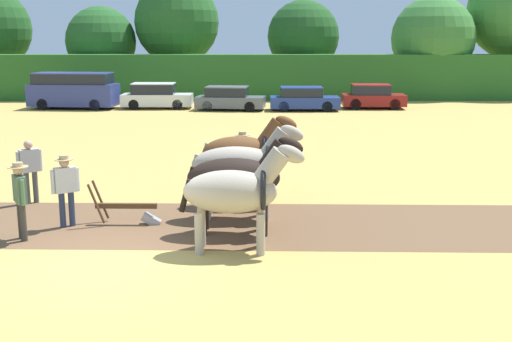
{
  "coord_description": "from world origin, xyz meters",
  "views": [
    {
      "loc": [
        2.86,
        -12.05,
        4.47
      ],
      "look_at": [
        2.95,
        3.72,
        1.1
      ],
      "focal_mm": 45.0,
      "sensor_mm": 36.0,
      "label": 1
    }
  ],
  "objects_px": {
    "draft_horse_lead_right": "(239,178)",
    "parked_car_center_left": "(229,99)",
    "tree_right": "(433,38)",
    "draft_horse_trail_right": "(243,153)",
    "tree_center": "(177,22)",
    "tree_center_right": "(303,37)",
    "draft_horse_trail_left": "(241,164)",
    "tree_center_left": "(101,42)",
    "parked_car_left": "(156,96)",
    "farmer_onlooker_right": "(30,167)",
    "parked_car_center_right": "(373,97)",
    "farmer_at_plow": "(65,185)",
    "farmer_beside_team": "(243,157)",
    "parked_car_center": "(304,99)",
    "parked_van": "(74,90)",
    "plow": "(132,211)",
    "farmer_onlooker_left": "(20,195)",
    "draft_horse_lead_left": "(236,191)"
  },
  "relations": [
    {
      "from": "draft_horse_lead_right",
      "to": "parked_car_center_left",
      "type": "xyz_separation_m",
      "value": [
        -1.06,
        24.35,
        -0.61
      ]
    },
    {
      "from": "tree_right",
      "to": "draft_horse_trail_right",
      "type": "xyz_separation_m",
      "value": [
        -13.11,
        -29.82,
        -2.77
      ]
    },
    {
      "from": "tree_center",
      "to": "tree_center_right",
      "type": "distance_m",
      "value": 9.4
    },
    {
      "from": "tree_center_right",
      "to": "tree_right",
      "type": "distance_m",
      "value": 9.27
    },
    {
      "from": "draft_horse_trail_left",
      "to": "draft_horse_trail_right",
      "type": "xyz_separation_m",
      "value": [
        0.03,
        1.25,
        0.06
      ]
    },
    {
      "from": "tree_center_right",
      "to": "draft_horse_trail_right",
      "type": "xyz_separation_m",
      "value": [
        -4.0,
        -31.56,
        -2.9
      ]
    },
    {
      "from": "tree_center_left",
      "to": "parked_car_left",
      "type": "distance_m",
      "value": 10.74
    },
    {
      "from": "farmer_onlooker_right",
      "to": "tree_center_right",
      "type": "bearing_deg",
      "value": 125.42
    },
    {
      "from": "tree_center_right",
      "to": "parked_car_center_right",
      "type": "bearing_deg",
      "value": -67.8
    },
    {
      "from": "farmer_at_plow",
      "to": "farmer_beside_team",
      "type": "height_order",
      "value": "farmer_beside_team"
    },
    {
      "from": "farmer_at_plow",
      "to": "parked_car_left",
      "type": "bearing_deg",
      "value": 152.1
    },
    {
      "from": "parked_car_center_right",
      "to": "tree_center_left",
      "type": "bearing_deg",
      "value": 157.05
    },
    {
      "from": "tree_center",
      "to": "parked_car_center",
      "type": "xyz_separation_m",
      "value": [
        8.64,
        -10.23,
        -4.65
      ]
    },
    {
      "from": "farmer_beside_team",
      "to": "parked_van",
      "type": "distance_m",
      "value": 23.88
    },
    {
      "from": "plow",
      "to": "parked_van",
      "type": "relative_size",
      "value": 0.31
    },
    {
      "from": "tree_center_left",
      "to": "parked_car_center_right",
      "type": "relative_size",
      "value": 1.67
    },
    {
      "from": "farmer_onlooker_right",
      "to": "farmer_at_plow",
      "type": "bearing_deg",
      "value": -1.34
    },
    {
      "from": "tree_center_right",
      "to": "parked_car_center_right",
      "type": "relative_size",
      "value": 1.79
    },
    {
      "from": "farmer_onlooker_left",
      "to": "parked_car_center_left",
      "type": "bearing_deg",
      "value": 49.73
    },
    {
      "from": "draft_horse_trail_left",
      "to": "parked_van",
      "type": "bearing_deg",
      "value": 115.51
    },
    {
      "from": "tree_center_right",
      "to": "farmer_at_plow",
      "type": "xyz_separation_m",
      "value": [
        -8.15,
        -33.57,
        -3.3
      ]
    },
    {
      "from": "farmer_at_plow",
      "to": "farmer_onlooker_left",
      "type": "distance_m",
      "value": 1.22
    },
    {
      "from": "draft_horse_lead_right",
      "to": "draft_horse_trail_left",
      "type": "relative_size",
      "value": 0.96
    },
    {
      "from": "parked_car_center",
      "to": "parked_car_center_left",
      "type": "bearing_deg",
      "value": 178.81
    },
    {
      "from": "draft_horse_trail_left",
      "to": "parked_car_center_left",
      "type": "bearing_deg",
      "value": 94.3
    },
    {
      "from": "tree_center",
      "to": "draft_horse_lead_right",
      "type": "relative_size",
      "value": 3.04
    },
    {
      "from": "draft_horse_trail_left",
      "to": "parked_van",
      "type": "xyz_separation_m",
      "value": [
        -10.66,
        24.01,
        -0.23
      ]
    },
    {
      "from": "farmer_beside_team",
      "to": "farmer_onlooker_right",
      "type": "distance_m",
      "value": 5.81
    },
    {
      "from": "farmer_onlooker_right",
      "to": "draft_horse_lead_right",
      "type": "bearing_deg",
      "value": 27.37
    },
    {
      "from": "parked_car_left",
      "to": "parked_car_center_left",
      "type": "height_order",
      "value": "parked_car_left"
    },
    {
      "from": "parked_car_center_left",
      "to": "draft_horse_trail_right",
      "type": "bearing_deg",
      "value": -79.76
    },
    {
      "from": "tree_center_right",
      "to": "draft_horse_lead_left",
      "type": "bearing_deg",
      "value": -96.63
    },
    {
      "from": "draft_horse_trail_left",
      "to": "parked_car_center_right",
      "type": "height_order",
      "value": "draft_horse_trail_left"
    },
    {
      "from": "draft_horse_lead_left",
      "to": "tree_right",
      "type": "bearing_deg",
      "value": 70.09
    },
    {
      "from": "tree_right",
      "to": "parked_car_left",
      "type": "distance_m",
      "value": 20.34
    },
    {
      "from": "tree_center_left",
      "to": "draft_horse_trail_right",
      "type": "distance_m",
      "value": 33.52
    },
    {
      "from": "farmer_at_plow",
      "to": "parked_car_left",
      "type": "distance_m",
      "value": 24.84
    },
    {
      "from": "tree_center",
      "to": "farmer_onlooker_left",
      "type": "bearing_deg",
      "value": -89.21
    },
    {
      "from": "draft_horse_trail_right",
      "to": "parked_car_center_right",
      "type": "xyz_separation_m",
      "value": [
        7.62,
        22.7,
        -0.69
      ]
    },
    {
      "from": "tree_center_left",
      "to": "plow",
      "type": "distance_m",
      "value": 34.6
    },
    {
      "from": "tree_right",
      "to": "farmer_onlooker_left",
      "type": "height_order",
      "value": "tree_right"
    },
    {
      "from": "tree_center_right",
      "to": "plow",
      "type": "bearing_deg",
      "value": -101.28
    },
    {
      "from": "parked_car_center_right",
      "to": "parked_van",
      "type": "bearing_deg",
      "value": -177.5
    },
    {
      "from": "draft_horse_lead_right",
      "to": "farmer_at_plow",
      "type": "height_order",
      "value": "draft_horse_lead_right"
    },
    {
      "from": "farmer_beside_team",
      "to": "farmer_onlooker_left",
      "type": "bearing_deg",
      "value": 175.92
    },
    {
      "from": "tree_center_left",
      "to": "parked_car_left",
      "type": "bearing_deg",
      "value": -59.19
    },
    {
      "from": "tree_center",
      "to": "parked_car_center_right",
      "type": "bearing_deg",
      "value": -35.4
    },
    {
      "from": "parked_van",
      "to": "parked_car_center",
      "type": "bearing_deg",
      "value": 1.23
    },
    {
      "from": "tree_center_right",
      "to": "farmer_onlooker_left",
      "type": "height_order",
      "value": "tree_center_right"
    },
    {
      "from": "tree_right",
      "to": "farmer_at_plow",
      "type": "relative_size",
      "value": 4.15
    }
  ]
}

